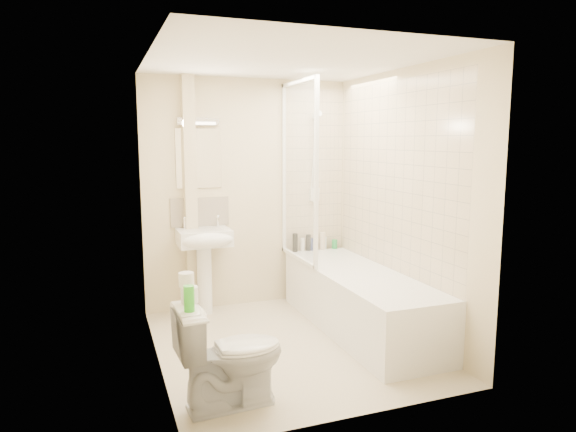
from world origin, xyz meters
name	(u,v)px	position (x,y,z in m)	size (l,w,h in m)	color
floor	(289,345)	(0.00, 0.00, 0.00)	(2.50, 2.50, 0.00)	beige
wall_back	(248,194)	(0.00, 1.25, 1.20)	(2.20, 0.02, 2.40)	beige
wall_left	(154,215)	(-1.10, 0.00, 1.20)	(0.02, 2.50, 2.40)	beige
wall_right	(402,203)	(1.10, 0.00, 1.20)	(0.02, 2.50, 2.40)	beige
ceiling	(289,60)	(0.00, 0.00, 2.40)	(2.20, 2.50, 0.02)	white
tile_back	(314,171)	(0.75, 1.24, 1.42)	(0.70, 0.01, 1.75)	beige
tile_right	(395,177)	(1.09, 0.12, 1.42)	(0.01, 2.10, 1.75)	beige
pipe_boxing	(191,196)	(-0.62, 1.19, 1.20)	(0.12, 0.12, 2.40)	beige
splashback	(200,212)	(-0.52, 1.24, 1.03)	(0.60, 0.01, 0.30)	beige
mirror	(199,158)	(-0.52, 1.24, 1.58)	(0.46, 0.01, 0.60)	white
strip_light	(198,121)	(-0.52, 1.22, 1.95)	(0.42, 0.07, 0.07)	silver
bathtub	(359,299)	(0.75, 0.12, 0.29)	(0.70, 2.10, 0.55)	white
shower_screen	(299,172)	(0.40, 0.80, 1.45)	(0.04, 0.92, 1.80)	white
shower_fixture	(315,160)	(0.75, 1.19, 1.55)	(0.10, 0.16, 0.99)	white
pedestal_sink	(205,247)	(-0.52, 1.01, 0.70)	(0.52, 0.48, 1.00)	white
bottle_black_a	(295,243)	(0.50, 1.16, 0.65)	(0.06, 0.06, 0.20)	black
bottle_white_a	(303,245)	(0.59, 1.16, 0.62)	(0.05, 0.05, 0.14)	white
bottle_black_b	(308,243)	(0.66, 1.16, 0.64)	(0.06, 0.06, 0.18)	black
bottle_blue	(311,244)	(0.70, 1.16, 0.62)	(0.05, 0.05, 0.14)	navy
bottle_cream	(322,241)	(0.83, 1.16, 0.65)	(0.07, 0.07, 0.19)	beige
bottle_white_b	(324,243)	(0.85, 1.16, 0.62)	(0.05, 0.05, 0.14)	silver
bottle_green	(335,244)	(0.98, 1.16, 0.60)	(0.06, 0.06, 0.10)	green
toilet	(230,354)	(-0.72, -0.83, 0.36)	(0.73, 0.44, 0.72)	white
toilet_roll_lower	(190,295)	(-0.97, -0.75, 0.77)	(0.11, 0.11, 0.11)	white
toilet_roll_upper	(186,279)	(-0.98, -0.74, 0.87)	(0.10, 0.10, 0.09)	white
green_bottle	(189,299)	(-1.00, -0.92, 0.80)	(0.07, 0.07, 0.16)	green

